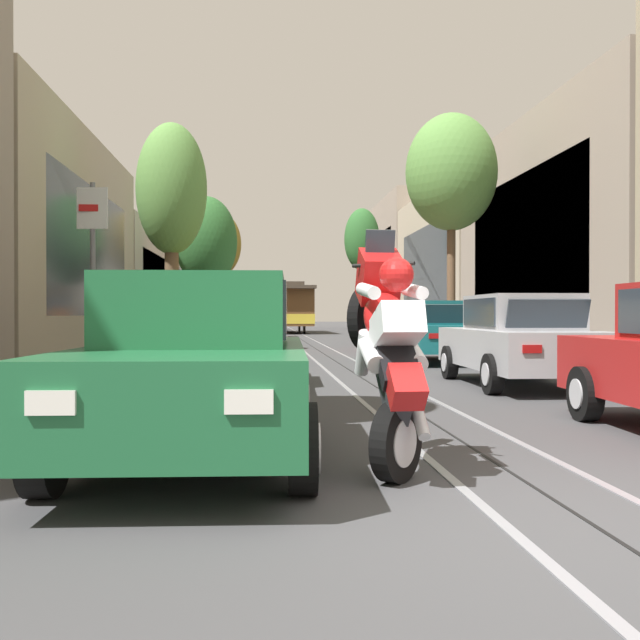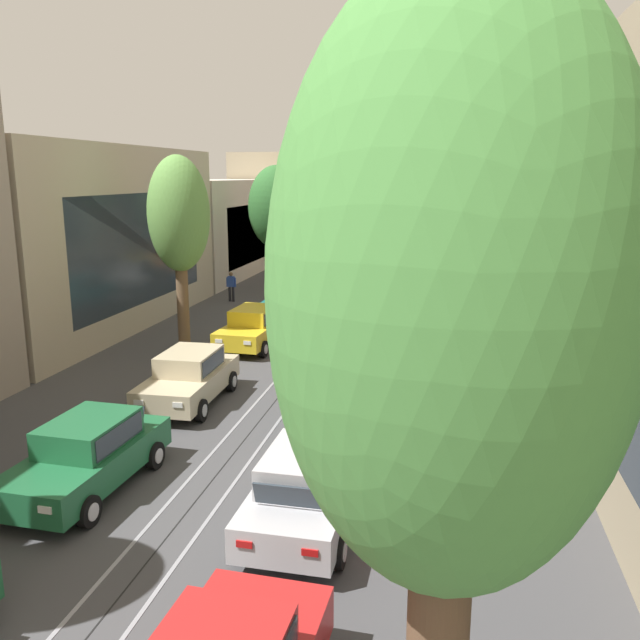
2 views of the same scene
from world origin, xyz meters
name	(u,v)px [view 2 (image 2 of 2)]	position (x,y,z in m)	size (l,w,h in m)	color
ground_plane	(341,318)	(0.00, 26.90, 0.00)	(168.15, 168.15, 0.00)	#424244
trolley_track_rails	(356,300)	(0.00, 31.63, 0.00)	(1.14, 75.26, 0.01)	gray
building_facade_left	(155,222)	(-10.83, 29.97, 4.24)	(5.94, 66.96, 10.25)	gray
building_facade_right	(562,211)	(10.66, 33.12, 4.89)	(5.38, 66.96, 10.94)	tan
parked_car_green_second_left	(88,455)	(-2.47, 8.60, 0.80)	(2.13, 4.42, 1.58)	#1E6038
parked_car_beige_mid_left	(189,377)	(-2.49, 14.25, 0.80)	(2.04, 4.38, 1.58)	#C1B28E
parked_car_yellow_fourth_left	(254,327)	(-2.55, 20.94, 0.80)	(2.15, 4.42, 1.58)	gold
parked_car_teal_fifth_left	(289,300)	(-2.57, 26.85, 0.80)	(2.06, 4.38, 1.58)	#196B70
parked_car_silver_sixth_left	(315,280)	(-2.59, 33.03, 0.80)	(2.03, 4.37, 1.58)	#B7B7BC
parked_car_orange_far_left	(335,267)	(-2.49, 38.91, 0.80)	(2.03, 4.37, 1.58)	orange
parked_car_silver_second_right	(307,486)	(2.51, 8.13, 0.80)	(2.06, 4.39, 1.58)	#B7B7BC
parked_car_teal_mid_right	(356,389)	(2.57, 14.18, 0.80)	(2.02, 4.37, 1.58)	#196B70
parked_car_red_fourth_right	(382,339)	(2.69, 20.10, 0.80)	(2.14, 4.42, 1.58)	red
street_tree_kerb_left_second	(179,217)	(-4.86, 19.47, 5.21)	(2.29, 2.32, 7.46)	brown
street_tree_kerb_left_mid	(276,207)	(-4.77, 32.80, 4.94)	(3.17, 3.17, 7.30)	brown
street_tree_kerb_left_fourth	(325,181)	(-5.05, 48.45, 6.31)	(3.25, 3.50, 8.74)	brown
street_tree_kerb_right_near	(453,309)	(5.08, 1.52, 5.76)	(2.76, 2.47, 8.26)	brown
street_tree_kerb_right_second	(454,183)	(5.04, 21.80, 6.45)	(3.38, 3.12, 8.66)	brown
street_tree_kerb_right_mid	(449,185)	(4.69, 42.52, 6.12)	(2.35, 2.05, 8.25)	#4C3826
cable_car_trolley	(379,248)	(0.00, 42.79, 1.66)	(2.76, 9.17, 3.28)	brown
pedestrian_on_right_pavement	(231,285)	(-6.60, 29.97, 0.91)	(0.55, 0.23, 1.61)	black
pedestrian_crossing_far	(486,300)	(6.77, 27.88, 0.98)	(0.55, 0.28, 1.73)	#282D38
fire_hydrant	(382,537)	(4.07, 7.25, 0.42)	(0.40, 0.22, 0.84)	red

